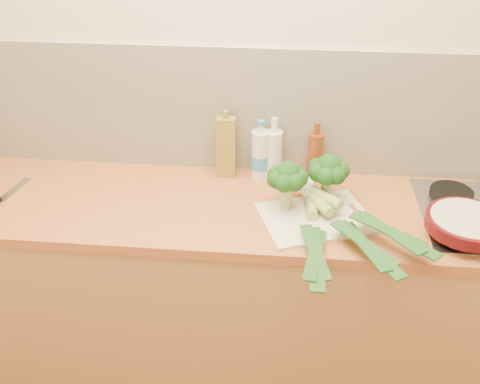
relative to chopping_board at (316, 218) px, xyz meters
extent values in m
plane|color=beige|center=(-0.33, 0.38, 0.39)|extent=(3.50, 0.00, 3.50)
cube|color=silver|center=(-0.33, 0.37, 0.26)|extent=(3.20, 0.02, 0.54)
cube|color=#AE7548|center=(-0.33, 0.08, -0.48)|extent=(3.20, 0.60, 0.86)
cube|color=#B16934|center=(-0.33, 0.08, -0.03)|extent=(3.20, 0.62, 0.04)
cylinder|color=black|center=(0.54, -0.04, 0.02)|extent=(0.17, 0.17, 0.03)
cylinder|color=black|center=(0.54, 0.20, 0.02)|extent=(0.17, 0.17, 0.03)
cube|color=silver|center=(0.00, 0.00, 0.00)|extent=(0.48, 0.42, 0.01)
cylinder|color=#92A661|center=(-0.12, 0.05, 0.05)|extent=(0.04, 0.04, 0.09)
sphere|color=#0E330E|center=(-0.12, 0.05, 0.16)|extent=(0.10, 0.10, 0.10)
sphere|color=#0E330E|center=(-0.07, 0.05, 0.14)|extent=(0.07, 0.07, 0.07)
sphere|color=#0E330E|center=(-0.09, 0.09, 0.14)|extent=(0.07, 0.07, 0.07)
sphere|color=#0E330E|center=(-0.13, 0.09, 0.14)|extent=(0.07, 0.07, 0.07)
sphere|color=#0E330E|center=(-0.16, 0.07, 0.14)|extent=(0.07, 0.07, 0.07)
sphere|color=#0E330E|center=(-0.16, 0.03, 0.14)|extent=(0.07, 0.07, 0.07)
sphere|color=#0E330E|center=(-0.13, 0.01, 0.14)|extent=(0.07, 0.07, 0.07)
sphere|color=#0E330E|center=(-0.09, 0.02, 0.14)|extent=(0.07, 0.07, 0.07)
cylinder|color=#92A661|center=(0.04, 0.12, 0.05)|extent=(0.05, 0.05, 0.09)
sphere|color=#0E330E|center=(0.04, 0.12, 0.16)|extent=(0.10, 0.10, 0.10)
sphere|color=#0E330E|center=(0.08, 0.12, 0.14)|extent=(0.07, 0.07, 0.07)
sphere|color=#0E330E|center=(0.07, 0.15, 0.14)|extent=(0.07, 0.07, 0.07)
sphere|color=#0E330E|center=(0.03, 0.16, 0.14)|extent=(0.07, 0.07, 0.07)
sphere|color=#0E330E|center=(0.00, 0.14, 0.14)|extent=(0.07, 0.07, 0.07)
sphere|color=#0E330E|center=(0.00, 0.10, 0.14)|extent=(0.07, 0.07, 0.07)
sphere|color=#0E330E|center=(0.03, 0.07, 0.14)|extent=(0.07, 0.07, 0.07)
sphere|color=#0E330E|center=(0.07, 0.08, 0.14)|extent=(0.07, 0.07, 0.07)
cylinder|color=white|center=(-0.02, 0.17, 0.03)|extent=(0.04, 0.12, 0.04)
cylinder|color=#8CA452|center=(-0.02, 0.04, 0.03)|extent=(0.05, 0.15, 0.04)
cube|color=#1B4317|center=(-0.01, -0.25, 0.03)|extent=(0.09, 0.30, 0.02)
cube|color=#1B4317|center=(-0.01, -0.27, 0.03)|extent=(0.06, 0.34, 0.01)
cube|color=#1B4317|center=(-0.01, -0.24, 0.03)|extent=(0.11, 0.28, 0.02)
cylinder|color=white|center=(-0.04, 0.12, 0.05)|extent=(0.09, 0.11, 0.04)
cylinder|color=#8CA452|center=(0.01, 0.03, 0.05)|extent=(0.10, 0.13, 0.04)
cube|color=#1B4317|center=(0.16, -0.21, 0.05)|extent=(0.15, 0.30, 0.02)
cube|color=#1B4317|center=(0.17, -0.23, 0.05)|extent=(0.22, 0.32, 0.01)
cube|color=#1B4317|center=(0.15, -0.21, 0.05)|extent=(0.22, 0.24, 0.02)
cylinder|color=white|center=(-0.05, 0.13, 0.06)|extent=(0.11, 0.11, 0.04)
cylinder|color=#8CA452|center=(0.04, 0.05, 0.06)|extent=(0.13, 0.13, 0.04)
cube|color=#1B4317|center=(0.25, -0.15, 0.06)|extent=(0.21, 0.27, 0.02)
cube|color=#1B4317|center=(0.26, -0.17, 0.07)|extent=(0.28, 0.27, 0.01)
cube|color=#1B4317|center=(0.24, -0.15, 0.07)|extent=(0.26, 0.19, 0.02)
cube|color=silver|center=(-1.23, 0.10, 0.00)|extent=(0.07, 0.19, 0.00)
cylinder|color=#470B0F|center=(0.53, -0.06, 0.06)|extent=(0.29, 0.29, 0.05)
cylinder|color=beige|center=(0.53, -0.06, 0.08)|extent=(0.26, 0.26, 0.00)
cube|color=olive|center=(-0.38, 0.30, 0.13)|extent=(0.08, 0.05, 0.27)
cylinder|color=olive|center=(-0.38, 0.30, 0.28)|extent=(0.02, 0.02, 0.03)
cylinder|color=silver|center=(-0.18, 0.30, 0.10)|extent=(0.07, 0.07, 0.22)
cylinder|color=silver|center=(-0.18, 0.30, 0.24)|extent=(0.03, 0.03, 0.06)
cylinder|color=maroon|center=(0.00, 0.30, 0.10)|extent=(0.06, 0.06, 0.21)
cylinder|color=maroon|center=(0.00, 0.30, 0.23)|extent=(0.03, 0.03, 0.05)
cylinder|color=silver|center=(-0.23, 0.30, 0.10)|extent=(0.08, 0.08, 0.21)
cylinder|color=silver|center=(-0.23, 0.30, 0.22)|extent=(0.03, 0.03, 0.03)
cylinder|color=#3383BF|center=(-0.23, 0.30, 0.07)|extent=(0.08, 0.08, 0.06)
camera|label=1|loc=(-0.13, -1.68, 1.16)|focal=40.00mm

